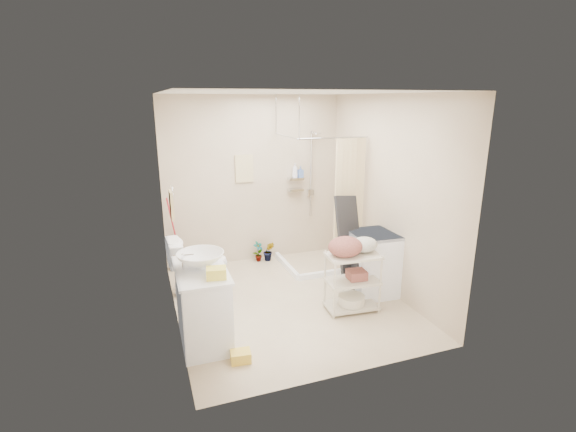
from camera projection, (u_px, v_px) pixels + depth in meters
name	position (u px, v px, depth m)	size (l,w,h in m)	color
floor	(288.00, 301.00, 5.42)	(3.20, 3.20, 0.00)	beige
ceiling	(288.00, 93.00, 4.71)	(2.80, 3.20, 0.04)	silver
wall_back	(254.00, 181.00, 6.51)	(2.80, 0.04, 2.60)	beige
wall_front	(350.00, 246.00, 3.61)	(2.80, 0.04, 2.60)	beige
wall_left	(169.00, 214.00, 4.61)	(0.04, 3.20, 2.60)	beige
wall_right	(387.00, 195.00, 5.52)	(0.04, 3.20, 2.60)	beige
vanity	(203.00, 305.00, 4.44)	(0.53, 0.94, 0.83)	silver
sink	(201.00, 260.00, 4.34)	(0.49, 0.49, 0.17)	white
counter_basket	(216.00, 273.00, 4.10)	(0.19, 0.15, 0.11)	#EFE24D
floor_basket	(241.00, 354.00, 4.15)	(0.29, 0.22, 0.15)	yellow
toilet	(198.00, 265.00, 5.56)	(0.44, 0.78, 0.79)	white
mop	(172.00, 234.00, 6.23)	(0.11, 0.11, 1.16)	#B6232F
potted_plant_a	(258.00, 251.00, 6.69)	(0.18, 0.12, 0.34)	brown
potted_plant_b	(269.00, 251.00, 6.73)	(0.18, 0.14, 0.32)	brown
hanging_towel	(244.00, 169.00, 6.39)	(0.28, 0.03, 0.42)	beige
towel_ring	(171.00, 203.00, 4.39)	(0.04, 0.22, 0.34)	beige
tp_holder	(176.00, 261.00, 4.83)	(0.08, 0.12, 0.14)	white
shower	(317.00, 200.00, 6.36)	(1.10, 1.10, 2.10)	white
shampoo_bottle_a	(295.00, 171.00, 6.62)	(0.09, 0.09, 0.23)	silver
shampoo_bottle_b	(300.00, 172.00, 6.65)	(0.08, 0.08, 0.18)	#4C6BA9
washing_machine	(372.00, 263.00, 5.55)	(0.58, 0.60, 0.85)	white
laundry_rack	(352.00, 277.00, 5.08)	(0.63, 0.37, 0.88)	beige
ironing_board	(350.00, 244.00, 5.51)	(0.38, 0.11, 1.35)	black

